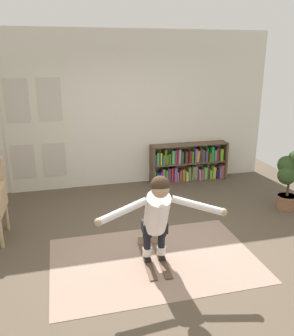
# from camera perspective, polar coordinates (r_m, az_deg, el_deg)

# --- Properties ---
(ground_plane) EXTENTS (7.20, 7.20, 0.00)m
(ground_plane) POSITION_cam_1_polar(r_m,az_deg,el_deg) (4.85, 1.03, -12.59)
(ground_plane) COLOR brown
(back_wall) EXTENTS (6.00, 0.10, 2.90)m
(back_wall) POSITION_cam_1_polar(r_m,az_deg,el_deg) (6.80, -4.77, 9.23)
(back_wall) COLOR beige
(back_wall) RESTS_ON ground
(double_door) EXTENTS (1.22, 0.05, 2.45)m
(double_door) POSITION_cam_1_polar(r_m,az_deg,el_deg) (6.70, -17.41, 6.44)
(double_door) COLOR beige
(double_door) RESTS_ON ground
(rug) EXTENTS (2.54, 1.66, 0.01)m
(rug) POSITION_cam_1_polar(r_m,az_deg,el_deg) (4.59, 1.15, -14.47)
(rug) COLOR gray
(rug) RESTS_ON ground
(bookshelf) EXTENTS (1.57, 0.30, 0.76)m
(bookshelf) POSITION_cam_1_polar(r_m,az_deg,el_deg) (7.21, 6.78, 0.65)
(bookshelf) COLOR brown
(bookshelf) RESTS_ON ground
(potted_plant) EXTENTS (0.45, 0.42, 1.00)m
(potted_plant) POSITION_cam_1_polar(r_m,az_deg,el_deg) (6.22, 21.85, -0.88)
(potted_plant) COLOR brown
(potted_plant) RESTS_ON ground
(skis_pair) EXTENTS (0.33, 0.93, 0.07)m
(skis_pair) POSITION_cam_1_polar(r_m,az_deg,el_deg) (4.60, 1.06, -14.07)
(skis_pair) COLOR brown
(skis_pair) RESTS_ON rug
(person_skier) EXTENTS (1.46, 0.66, 1.13)m
(person_skier) POSITION_cam_1_polar(r_m,az_deg,el_deg) (4.11, 1.66, -7.17)
(person_skier) COLOR white
(person_skier) RESTS_ON skis_pair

